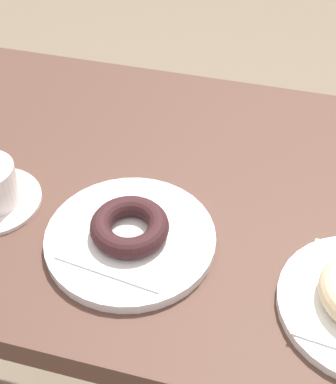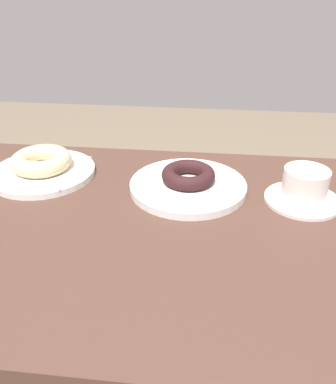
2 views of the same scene
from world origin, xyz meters
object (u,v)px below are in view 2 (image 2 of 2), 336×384
at_px(plate_sugar_ring, 43,172).
at_px(donut_chocolate_ring, 188,175).
at_px(donut_sugar_ring, 41,161).
at_px(plate_chocolate_ring, 188,186).
at_px(coffee_cup, 304,188).

relative_size(plate_sugar_ring, donut_chocolate_ring, 2.06).
height_order(plate_sugar_ring, donut_sugar_ring, donut_sugar_ring).
bearing_deg(plate_sugar_ring, plate_chocolate_ring, -5.18).
distance_m(plate_sugar_ring, coffee_cup, 0.54).
relative_size(plate_chocolate_ring, coffee_cup, 1.63).
bearing_deg(donut_sugar_ring, plate_chocolate_ring, -5.18).
bearing_deg(coffee_cup, donut_chocolate_ring, 174.15).
bearing_deg(coffee_cup, plate_sugar_ring, 174.55).
bearing_deg(plate_sugar_ring, donut_sugar_ring, 0.00).
relative_size(donut_chocolate_ring, coffee_cup, 0.75).
bearing_deg(donut_chocolate_ring, donut_sugar_ring, 174.82).
bearing_deg(donut_chocolate_ring, coffee_cup, -5.85).
xyz_separation_m(plate_chocolate_ring, donut_chocolate_ring, (0.00, 0.00, 0.02)).
distance_m(plate_chocolate_ring, coffee_cup, 0.22).
xyz_separation_m(plate_sugar_ring, plate_chocolate_ring, (0.31, -0.03, 0.00)).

